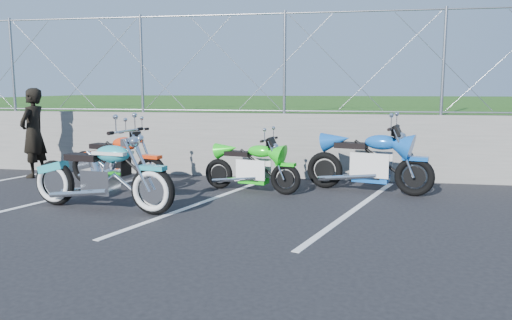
% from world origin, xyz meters
% --- Properties ---
extents(ground, '(90.00, 90.00, 0.00)m').
position_xyz_m(ground, '(0.00, 0.00, 0.00)').
color(ground, black).
rests_on(ground, ground).
extents(retaining_wall, '(30.00, 0.22, 1.30)m').
position_xyz_m(retaining_wall, '(0.00, 3.50, 0.65)').
color(retaining_wall, slate).
rests_on(retaining_wall, ground).
extents(grass_field, '(30.00, 20.00, 1.30)m').
position_xyz_m(grass_field, '(0.00, 13.50, 0.65)').
color(grass_field, '#1D4512').
rests_on(grass_field, ground).
extents(chain_link_fence, '(28.00, 0.03, 2.00)m').
position_xyz_m(chain_link_fence, '(0.00, 3.50, 2.30)').
color(chain_link_fence, gray).
rests_on(chain_link_fence, retaining_wall).
extents(parking_lines, '(18.29, 4.31, 0.01)m').
position_xyz_m(parking_lines, '(1.20, 1.00, 0.00)').
color(parking_lines, silver).
rests_on(parking_lines, ground).
extents(cruiser_turquoise, '(2.43, 0.77, 1.22)m').
position_xyz_m(cruiser_turquoise, '(-1.30, 0.30, 0.49)').
color(cruiser_turquoise, black).
rests_on(cruiser_turquoise, ground).
extents(naked_orange, '(2.11, 0.80, 1.08)m').
position_xyz_m(naked_orange, '(-1.85, 1.92, 0.46)').
color(naked_orange, black).
rests_on(naked_orange, ground).
extents(sportbike_green, '(1.80, 0.67, 0.95)m').
position_xyz_m(sportbike_green, '(0.64, 1.99, 0.41)').
color(sportbike_green, black).
rests_on(sportbike_green, ground).
extents(sportbike_blue, '(2.19, 0.86, 1.16)m').
position_xyz_m(sportbike_blue, '(2.66, 2.31, 0.50)').
color(sportbike_blue, black).
rests_on(sportbike_blue, ground).
extents(person_standing, '(0.44, 0.66, 1.81)m').
position_xyz_m(person_standing, '(-4.01, 2.64, 0.90)').
color(person_standing, black).
rests_on(person_standing, ground).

